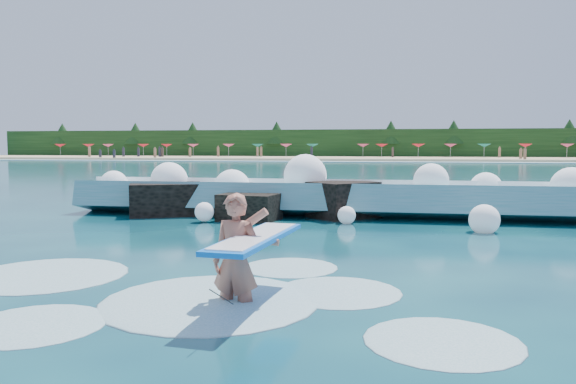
# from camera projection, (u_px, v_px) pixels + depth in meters

# --- Properties ---
(ground) EXTENTS (200.00, 200.00, 0.00)m
(ground) POSITION_uv_depth(u_px,v_px,m) (193.00, 260.00, 10.95)
(ground) COLOR #082F42
(ground) RESTS_ON ground
(beach) EXTENTS (140.00, 20.00, 0.40)m
(beach) POSITION_uv_depth(u_px,v_px,m) (371.00, 159.00, 87.25)
(beach) COLOR tan
(beach) RESTS_ON ground
(wet_band) EXTENTS (140.00, 5.00, 0.08)m
(wet_band) POSITION_uv_depth(u_px,v_px,m) (368.00, 162.00, 76.50)
(wet_band) COLOR silver
(wet_band) RESTS_ON ground
(treeline) EXTENTS (140.00, 4.00, 5.00)m
(treeline) POSITION_uv_depth(u_px,v_px,m) (374.00, 144.00, 96.84)
(treeline) COLOR black
(treeline) RESTS_ON ground
(breaking_wave) EXTENTS (16.54, 2.64, 1.43)m
(breaking_wave) POSITION_uv_depth(u_px,v_px,m) (330.00, 200.00, 18.04)
(breaking_wave) COLOR teal
(breaking_wave) RESTS_ON ground
(rock_cluster) EXTENTS (8.25, 3.15, 1.31)m
(rock_cluster) POSITION_uv_depth(u_px,v_px,m) (244.00, 203.00, 17.66)
(rock_cluster) COLOR black
(rock_cluster) RESTS_ON ground
(surfer_with_board) EXTENTS (1.07, 3.03, 1.90)m
(surfer_with_board) POSITION_uv_depth(u_px,v_px,m) (240.00, 256.00, 7.80)
(surfer_with_board) COLOR #AA654F
(surfer_with_board) RESTS_ON ground
(wave_spray) EXTENTS (15.40, 4.22, 2.02)m
(wave_spray) POSITION_uv_depth(u_px,v_px,m) (326.00, 185.00, 17.87)
(wave_spray) COLOR white
(wave_spray) RESTS_ON ground
(surf_foam) EXTENTS (8.82, 5.65, 0.16)m
(surf_foam) POSITION_uv_depth(u_px,v_px,m) (179.00, 293.00, 8.52)
(surf_foam) COLOR silver
(surf_foam) RESTS_ON ground
(beach_umbrellas) EXTENTS (113.70, 6.45, 0.50)m
(beach_umbrellas) POSITION_uv_depth(u_px,v_px,m) (369.00, 145.00, 89.19)
(beach_umbrellas) COLOR red
(beach_umbrellas) RESTS_ON ground
(beachgoers) EXTENTS (85.35, 12.43, 1.94)m
(beachgoers) POSITION_uv_depth(u_px,v_px,m) (397.00, 153.00, 84.71)
(beachgoers) COLOR #3F332D
(beachgoers) RESTS_ON ground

